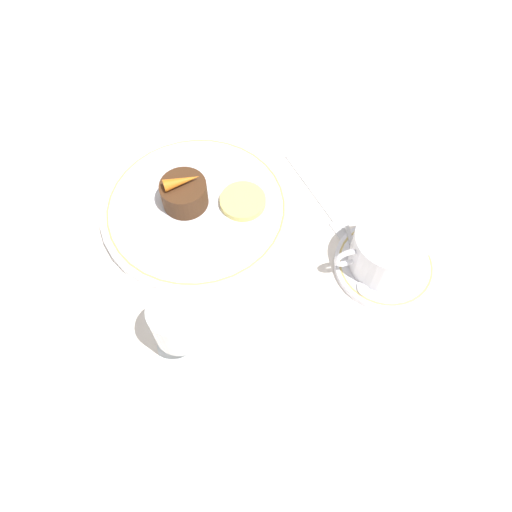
{
  "coord_description": "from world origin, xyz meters",
  "views": [
    {
      "loc": [
        0.01,
        0.42,
        0.59
      ],
      "look_at": [
        -0.07,
        0.1,
        0.04
      ],
      "focal_mm": 35.0,
      "sensor_mm": 36.0,
      "label": 1
    }
  ],
  "objects_px": {
    "wine_glass": "(178,324)",
    "dessert_cake": "(184,194)",
    "coffee_cup": "(387,249)",
    "dinner_plate": "(196,208)",
    "fork": "(327,209)"
  },
  "relations": [
    {
      "from": "wine_glass",
      "to": "coffee_cup",
      "type": "bearing_deg",
      "value": -171.36
    },
    {
      "from": "wine_glass",
      "to": "fork",
      "type": "relative_size",
      "value": 0.56
    },
    {
      "from": "fork",
      "to": "dessert_cake",
      "type": "xyz_separation_m",
      "value": [
        0.2,
        -0.06,
        0.03
      ]
    },
    {
      "from": "dinner_plate",
      "to": "coffee_cup",
      "type": "relative_size",
      "value": 2.26
    },
    {
      "from": "coffee_cup",
      "to": "wine_glass",
      "type": "height_order",
      "value": "wine_glass"
    },
    {
      "from": "coffee_cup",
      "to": "fork",
      "type": "relative_size",
      "value": 0.64
    },
    {
      "from": "coffee_cup",
      "to": "fork",
      "type": "distance_m",
      "value": 0.12
    },
    {
      "from": "coffee_cup",
      "to": "wine_glass",
      "type": "bearing_deg",
      "value": 8.64
    },
    {
      "from": "fork",
      "to": "dessert_cake",
      "type": "height_order",
      "value": "dessert_cake"
    },
    {
      "from": "dinner_plate",
      "to": "wine_glass",
      "type": "relative_size",
      "value": 2.6
    },
    {
      "from": "wine_glass",
      "to": "dessert_cake",
      "type": "distance_m",
      "value": 0.21
    },
    {
      "from": "dinner_plate",
      "to": "coffee_cup",
      "type": "distance_m",
      "value": 0.27
    },
    {
      "from": "dinner_plate",
      "to": "fork",
      "type": "height_order",
      "value": "dinner_plate"
    },
    {
      "from": "dessert_cake",
      "to": "dinner_plate",
      "type": "bearing_deg",
      "value": 140.81
    },
    {
      "from": "wine_glass",
      "to": "dessert_cake",
      "type": "relative_size",
      "value": 1.6
    }
  ]
}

